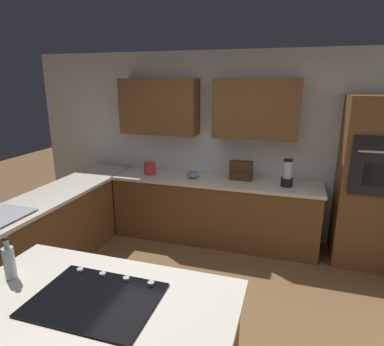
{
  "coord_description": "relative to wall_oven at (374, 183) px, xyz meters",
  "views": [
    {
      "loc": [
        -0.88,
        2.5,
        2.2
      ],
      "look_at": [
        0.29,
        -1.3,
        1.09
      ],
      "focal_mm": 30.89,
      "sensor_mm": 36.0,
      "label": 1
    }
  ],
  "objects": [
    {
      "name": "lower_cabinets_back",
      "position": [
        1.95,
        -0.0,
        -0.6
      ],
      "size": [
        2.8,
        0.6,
        0.86
      ],
      "primitive_type": "cube",
      "color": "brown",
      "rests_on": "ground"
    },
    {
      "name": "spice_rack",
      "position": [
        1.6,
        -0.08,
        0.0
      ],
      "size": [
        0.31,
        0.11,
        0.26
      ],
      "color": "#472B19",
      "rests_on": "countertop_back"
    },
    {
      "name": "lower_cabinets_side",
      "position": [
        3.67,
        1.17,
        -0.6
      ],
      "size": [
        0.6,
        2.9,
        0.86
      ],
      "primitive_type": "cube",
      "color": "brown",
      "rests_on": "ground"
    },
    {
      "name": "countertop_back",
      "position": [
        1.95,
        -0.0,
        -0.15
      ],
      "size": [
        2.84,
        0.64,
        0.04
      ],
      "primitive_type": "cube",
      "color": "silver",
      "rests_on": "lower_cabinets_back"
    },
    {
      "name": "cooktop",
      "position": [
        2.05,
        2.72,
        -0.12
      ],
      "size": [
        0.76,
        0.56,
        0.03
      ],
      "color": "black",
      "rests_on": "island_top"
    },
    {
      "name": "ground_plane",
      "position": [
        1.85,
        1.72,
        -1.03
      ],
      "size": [
        14.0,
        14.0,
        0.0
      ],
      "primitive_type": "plane",
      "color": "brown"
    },
    {
      "name": "kettle",
      "position": [
        2.9,
        0.01,
        -0.04
      ],
      "size": [
        0.17,
        0.17,
        0.17
      ],
      "primitive_type": "cylinder",
      "color": "red",
      "rests_on": "countertop_back"
    },
    {
      "name": "wall_oven",
      "position": [
        0.0,
        0.0,
        0.0
      ],
      "size": [
        0.8,
        0.66,
        2.05
      ],
      "color": "brown",
      "rests_on": "ground"
    },
    {
      "name": "countertop_side",
      "position": [
        3.67,
        1.17,
        -0.15
      ],
      "size": [
        0.64,
        2.94,
        0.04
      ],
      "primitive_type": "cube",
      "color": "silver",
      "rests_on": "lower_cabinets_side"
    },
    {
      "name": "island_top",
      "position": [
        2.05,
        2.72,
        -0.15
      ],
      "size": [
        1.74,
        0.98,
        0.04
      ],
      "primitive_type": "cube",
      "color": "silver",
      "rests_on": "island_base"
    },
    {
      "name": "blender",
      "position": [
        1.0,
        0.01,
        0.02
      ],
      "size": [
        0.15,
        0.15,
        0.35
      ],
      "color": "black",
      "rests_on": "countertop_back"
    },
    {
      "name": "mixing_bowl",
      "position": [
        2.25,
        0.01,
        -0.08
      ],
      "size": [
        0.18,
        0.18,
        0.1
      ],
      "primitive_type": "ellipsoid",
      "color": "#668CB2",
      "rests_on": "countertop_back"
    },
    {
      "name": "oil_bottle",
      "position": [
        2.73,
        2.68,
        -0.0
      ],
      "size": [
        0.08,
        0.08,
        0.31
      ],
      "color": "silver",
      "rests_on": "island_top"
    },
    {
      "name": "wall_back",
      "position": [
        1.92,
        -0.33,
        0.42
      ],
      "size": [
        6.0,
        0.44,
        2.6
      ],
      "color": "silver",
      "rests_on": "ground"
    }
  ]
}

